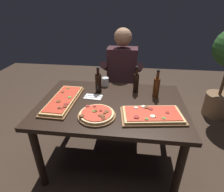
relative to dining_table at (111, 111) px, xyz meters
The scene contains 12 objects.
ground_plane 0.64m from the dining_table, ahead, with size 6.40×6.40×0.00m, color #38281E.
dining_table is the anchor object (origin of this frame).
pizza_rectangular_front 0.43m from the dining_table, 27.50° to the right, with size 0.56×0.36×0.05m.
pizza_rectangular_left 0.48m from the dining_table, behind, with size 0.27×0.62×0.05m.
pizza_round_far 0.28m from the dining_table, 111.49° to the right, with size 0.32×0.32×0.05m.
wine_bottle_dark 0.35m from the dining_table, 126.61° to the left, with size 0.07×0.07×0.27m.
oil_bottle_amber 0.51m from the dining_table, 22.83° to the left, with size 0.06×0.06×0.29m.
vinegar_bottle_green 0.41m from the dining_table, 49.88° to the left, with size 0.06×0.06×0.28m.
tumbler_near_camera 0.43m from the dining_table, 106.83° to the left, with size 0.08×0.08×0.10m.
napkin_cutlery_set 0.24m from the dining_table, 155.30° to the left, with size 0.19×0.12×0.01m.
diner_chair 0.87m from the dining_table, 86.94° to the left, with size 0.44×0.44×0.87m.
seated_diner 0.74m from the dining_table, 86.44° to the left, with size 0.53×0.41×1.33m.
Camera 1 is at (0.19, -1.51, 1.63)m, focal length 29.18 mm.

